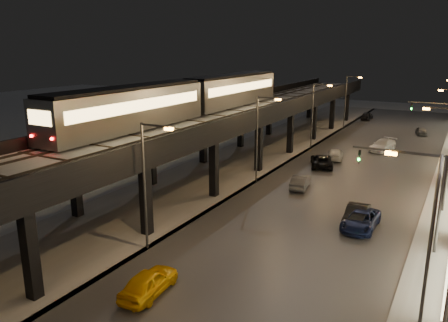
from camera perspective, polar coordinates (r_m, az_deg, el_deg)
The scene contains 24 objects.
road_surface at distance 47.18m, azimuth 15.36°, elevation -2.80°, with size 17.00×120.00×0.06m, color #46474D.
under_viaduct_pavement at distance 51.82m, azimuth 0.77°, elevation -0.70°, with size 11.00×120.00×0.06m, color #9FA1A8.
elevated_viaduct at distance 47.91m, azimuth -1.01°, elevation 4.88°, with size 9.00×100.00×6.30m.
viaduct_trackbed at distance 47.89m, azimuth -0.95°, elevation 5.81°, with size 8.40×100.00×0.32m.
viaduct_parapet_streetside at distance 45.84m, azimuth 3.81°, elevation 5.96°, with size 0.30×100.00×1.10m, color black.
viaduct_parapet_far at distance 50.15m, azimuth -5.26°, elevation 6.69°, with size 0.30×100.00×1.10m, color black.
streetlight_left_1 at distance 29.76m, azimuth -10.00°, elevation -2.24°, with size 2.57×0.28×9.00m.
streetlight_right_1 at distance 23.59m, azimuth 24.85°, elevation -8.02°, with size 2.56×0.28×9.00m.
streetlight_left_2 at distance 44.72m, azimuth 4.64°, elevation 3.62°, with size 2.57×0.28×9.00m.
streetlight_right_2 at distance 40.87m, azimuth 27.06°, elevation 0.99°, with size 2.56×0.28×9.00m.
streetlight_left_3 at distance 61.34m, azimuth 11.73°, elevation 6.38°, with size 2.57×0.28×9.00m.
streetlight_left_4 at distance 78.56m, azimuth 15.78°, elevation 7.91°, with size 2.57×0.28×9.00m.
traffic_light_rig_a at distance 32.37m, azimuth 24.54°, elevation -3.36°, with size 6.10×0.34×7.00m.
traffic_light_rig_b at distance 61.69m, azimuth 27.13°, elevation 4.42°, with size 6.10×0.34×7.00m.
subway_train at distance 47.74m, azimuth -4.42°, elevation 8.32°, with size 3.19×38.64×3.82m.
car_taxi at distance 26.20m, azimuth -9.78°, elevation -15.43°, with size 1.74×4.31×1.47m, color #EBA808.
car_near_white at distance 44.34m, azimuth 9.95°, elevation -2.71°, with size 1.46×4.19×1.38m, color #585B65.
car_mid_silver at distance 52.72m, azimuth 12.62°, elevation -0.01°, with size 2.39×5.18×1.44m, color black.
car_mid_dark at distance 56.57m, azimuth 14.32°, elevation 0.81°, with size 1.82×4.49×1.30m, color silver.
car_far_white at distance 89.62m, azimuth 18.16°, elevation 5.60°, with size 1.74×4.31×1.47m, color black.
car_onc_silver at distance 36.58m, azimuth 16.88°, elevation -6.86°, with size 1.57×4.51×1.49m, color black.
car_onc_dark at distance 35.82m, azimuth 17.41°, elevation -7.45°, with size 2.32×5.02×1.40m, color #121B47.
car_onc_white at distance 63.17m, azimuth 20.01°, elevation 1.91°, with size 2.14×5.26×1.53m, color white.
car_onc_red at distance 76.99m, azimuth 24.38°, elevation 3.54°, with size 1.46×3.63×1.24m, color #575A5E.
Camera 1 is at (17.74, -8.95, 13.80)m, focal length 35.00 mm.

